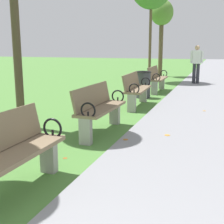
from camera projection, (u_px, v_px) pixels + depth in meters
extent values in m
cube|color=gray|center=(215.00, 76.00, 16.98)|extent=(2.75, 44.00, 0.02)
cube|color=#7A664C|center=(11.00, 156.00, 3.28)|extent=(0.45, 1.60, 0.05)
cube|color=#99968E|center=(49.00, 155.00, 4.01)|extent=(0.20, 0.12, 0.45)
torus|color=black|center=(52.00, 128.00, 3.94)|extent=(0.27, 0.03, 0.27)
cylinder|color=black|center=(53.00, 134.00, 3.95)|extent=(0.03, 0.03, 0.12)
cube|color=#7A664C|center=(102.00, 108.00, 5.77)|extent=(0.46, 1.60, 0.05)
cube|color=#7A664C|center=(92.00, 96.00, 5.79)|extent=(0.14, 1.60, 0.40)
cube|color=#99968E|center=(86.00, 131.00, 5.14)|extent=(0.20, 0.12, 0.45)
cube|color=#99968E|center=(115.00, 113.00, 6.50)|extent=(0.20, 0.12, 0.45)
torus|color=black|center=(88.00, 110.00, 5.03)|extent=(0.27, 0.03, 0.27)
cylinder|color=black|center=(88.00, 115.00, 5.04)|extent=(0.03, 0.03, 0.12)
torus|color=black|center=(118.00, 96.00, 6.43)|extent=(0.27, 0.03, 0.27)
cylinder|color=black|center=(118.00, 100.00, 6.44)|extent=(0.03, 0.03, 0.12)
cube|color=#7A664C|center=(138.00, 89.00, 8.30)|extent=(0.50, 1.62, 0.05)
cube|color=#7A664C|center=(131.00, 81.00, 8.31)|extent=(0.19, 1.60, 0.40)
cube|color=#99968E|center=(132.00, 103.00, 7.66)|extent=(0.20, 0.13, 0.45)
cube|color=#99968E|center=(143.00, 94.00, 9.05)|extent=(0.20, 0.13, 0.45)
torus|color=black|center=(134.00, 89.00, 7.55)|extent=(0.27, 0.04, 0.27)
cylinder|color=black|center=(134.00, 92.00, 7.56)|extent=(0.03, 0.03, 0.12)
torus|color=black|center=(146.00, 82.00, 8.97)|extent=(0.27, 0.04, 0.27)
cylinder|color=black|center=(146.00, 85.00, 8.99)|extent=(0.03, 0.03, 0.12)
cube|color=#7A664C|center=(158.00, 79.00, 11.01)|extent=(0.46, 1.60, 0.05)
cube|color=#7A664C|center=(153.00, 72.00, 11.02)|extent=(0.14, 1.60, 0.40)
cube|color=#99968E|center=(154.00, 88.00, 10.38)|extent=(0.20, 0.12, 0.45)
cube|color=#99968E|center=(162.00, 83.00, 11.75)|extent=(0.20, 0.12, 0.45)
torus|color=black|center=(156.00, 77.00, 10.26)|extent=(0.27, 0.03, 0.27)
cylinder|color=black|center=(156.00, 80.00, 10.28)|extent=(0.03, 0.03, 0.12)
torus|color=black|center=(164.00, 74.00, 11.67)|extent=(0.27, 0.03, 0.27)
cylinder|color=black|center=(164.00, 76.00, 11.69)|extent=(0.03, 0.03, 0.12)
cylinder|color=#4C3D2D|center=(15.00, 26.00, 5.91)|extent=(0.16, 0.16, 3.96)
cylinder|color=brown|center=(150.00, 42.00, 13.84)|extent=(0.12, 0.12, 3.54)
cylinder|color=brown|center=(161.00, 49.00, 16.42)|extent=(0.22, 0.22, 2.89)
ellipsoid|color=#5B8438|center=(162.00, 12.00, 16.03)|extent=(1.19, 1.19, 1.31)
cylinder|color=#2D2D38|center=(194.00, 73.00, 13.38)|extent=(0.14, 0.14, 0.85)
cylinder|color=#2D2D38|center=(198.00, 74.00, 13.32)|extent=(0.14, 0.14, 0.85)
cube|color=white|center=(197.00, 57.00, 13.20)|extent=(0.34, 0.23, 0.56)
sphere|color=tan|center=(197.00, 48.00, 13.12)|extent=(0.20, 0.20, 0.20)
cylinder|color=white|center=(192.00, 57.00, 13.27)|extent=(0.09, 0.09, 0.52)
cylinder|color=white|center=(202.00, 57.00, 13.13)|extent=(0.09, 0.09, 0.52)
cylinder|color=#38383D|center=(143.00, 85.00, 9.74)|extent=(0.44, 0.44, 0.80)
torus|color=black|center=(144.00, 72.00, 9.65)|extent=(0.48, 0.48, 0.04)
cylinder|color=#AD6B23|center=(34.00, 128.00, 6.19)|extent=(0.13, 0.13, 0.00)
cylinder|color=#BC842D|center=(125.00, 85.00, 12.92)|extent=(0.12, 0.12, 0.00)
cylinder|color=#AD6B23|center=(128.00, 99.00, 9.66)|extent=(0.08, 0.08, 0.00)
cylinder|color=#BC842D|center=(167.00, 135.00, 5.64)|extent=(0.14, 0.14, 0.00)
cylinder|color=brown|center=(111.00, 115.00, 7.40)|extent=(0.17, 0.17, 0.00)
cylinder|color=#BC842D|center=(204.00, 111.00, 7.75)|extent=(0.11, 0.11, 0.00)
cylinder|color=#AD6B23|center=(126.00, 139.00, 5.38)|extent=(0.12, 0.12, 0.00)
cylinder|color=#AD6B23|center=(89.00, 112.00, 7.70)|extent=(0.11, 0.11, 0.00)
cylinder|color=#93511E|center=(65.00, 158.00, 4.55)|extent=(0.07, 0.07, 0.00)
cylinder|color=#93511E|center=(154.00, 93.00, 10.77)|extent=(0.09, 0.09, 0.00)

